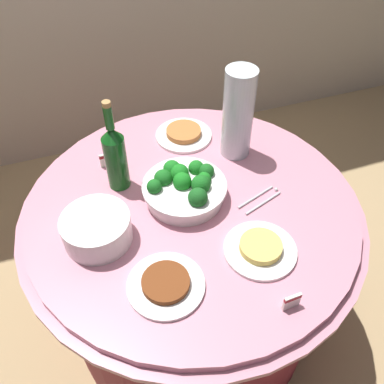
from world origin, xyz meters
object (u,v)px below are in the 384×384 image
(wine_bottle, at_px, (115,156))
(food_plate_stir_fry, at_px, (166,284))
(broccoli_bowl, at_px, (184,187))
(label_placard_mid, at_px, (292,301))
(label_placard_front, at_px, (107,159))
(decorative_fruit_vase, at_px, (238,116))
(food_plate_noodles, at_px, (260,249))
(serving_tongs, at_px, (261,199))
(plate_stack, at_px, (97,229))
(food_plate_peanuts, at_px, (184,134))

(wine_bottle, height_order, food_plate_stir_fry, wine_bottle)
(broccoli_bowl, height_order, label_placard_mid, broccoli_bowl)
(food_plate_stir_fry, distance_m, label_placard_front, 0.56)
(wine_bottle, distance_m, decorative_fruit_vase, 0.45)
(broccoli_bowl, bearing_deg, label_placard_front, 131.34)
(food_plate_noodles, bearing_deg, broccoli_bowl, 115.72)
(broccoli_bowl, height_order, label_placard_front, broccoli_bowl)
(serving_tongs, relative_size, food_plate_noodles, 0.75)
(broccoli_bowl, bearing_deg, serving_tongs, -22.78)
(plate_stack, distance_m, label_placard_front, 0.34)
(food_plate_stir_fry, distance_m, label_placard_mid, 0.34)
(food_plate_peanuts, xyz_separation_m, label_placard_front, (-0.32, -0.07, 0.02))
(wine_bottle, xyz_separation_m, food_plate_noodles, (0.33, -0.42, -0.12))
(food_plate_stir_fry, bearing_deg, serving_tongs, 28.15)
(plate_stack, bearing_deg, label_placard_mid, -42.48)
(wine_bottle, distance_m, food_plate_peanuts, 0.36)
(food_plate_stir_fry, relative_size, food_plate_noodles, 1.00)
(plate_stack, relative_size, serving_tongs, 1.27)
(broccoli_bowl, distance_m, wine_bottle, 0.25)
(food_plate_peanuts, bearing_deg, food_plate_stir_fry, -112.83)
(broccoli_bowl, relative_size, serving_tongs, 1.69)
(serving_tongs, distance_m, label_placard_front, 0.57)
(wine_bottle, distance_m, food_plate_stir_fry, 0.46)
(serving_tongs, height_order, food_plate_stir_fry, food_plate_stir_fry)
(decorative_fruit_vase, xyz_separation_m, food_plate_peanuts, (-0.15, 0.15, -0.15))
(food_plate_noodles, distance_m, label_placard_mid, 0.20)
(food_plate_noodles, relative_size, label_placard_front, 4.00)
(plate_stack, bearing_deg, food_plate_stir_fry, -58.00)
(food_plate_peanuts, xyz_separation_m, label_placard_mid, (0.03, -0.80, 0.02))
(broccoli_bowl, xyz_separation_m, serving_tongs, (0.24, -0.10, -0.04))
(food_plate_stir_fry, height_order, label_placard_front, label_placard_front)
(decorative_fruit_vase, bearing_deg, plate_stack, -156.59)
(broccoli_bowl, xyz_separation_m, food_plate_stir_fry, (-0.16, -0.31, -0.03))
(food_plate_noodles, relative_size, label_placard_mid, 4.00)
(food_plate_peanuts, xyz_separation_m, food_plate_noodles, (0.04, -0.60, 0.00))
(label_placard_front, bearing_deg, plate_stack, -105.90)
(broccoli_bowl, relative_size, plate_stack, 1.33)
(serving_tongs, xyz_separation_m, food_plate_noodles, (-0.10, -0.19, 0.01))
(label_placard_mid, bearing_deg, plate_stack, 137.52)
(broccoli_bowl, xyz_separation_m, label_placard_mid, (0.14, -0.48, -0.02))
(wine_bottle, xyz_separation_m, food_plate_stir_fry, (0.03, -0.45, -0.12))
(plate_stack, relative_size, label_placard_front, 3.82)
(decorative_fruit_vase, bearing_deg, wine_bottle, -176.23)
(broccoli_bowl, bearing_deg, food_plate_peanuts, 71.88)
(wine_bottle, distance_m, label_placard_mid, 0.71)
(decorative_fruit_vase, xyz_separation_m, food_plate_noodles, (-0.11, -0.45, -0.15))
(broccoli_bowl, height_order, wine_bottle, wine_bottle)
(broccoli_bowl, bearing_deg, food_plate_noodles, -64.28)
(plate_stack, bearing_deg, decorative_fruit_vase, 23.41)
(plate_stack, xyz_separation_m, food_plate_stir_fry, (0.15, -0.23, -0.03))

